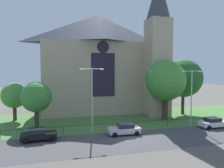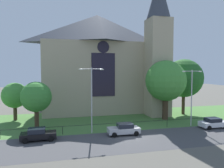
% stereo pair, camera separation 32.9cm
% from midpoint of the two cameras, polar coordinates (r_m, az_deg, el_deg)
% --- Properties ---
extents(ground, '(160.00, 160.00, 0.00)m').
position_cam_midpoint_polar(ground, '(38.78, 0.00, -9.10)').
color(ground, '#56544C').
extents(road_asphalt, '(120.00, 8.00, 0.01)m').
position_cam_midpoint_polar(road_asphalt, '(27.69, 6.14, -14.41)').
color(road_asphalt, '#424244').
rests_on(road_asphalt, ground).
extents(grass_verge, '(120.00, 20.00, 0.01)m').
position_cam_midpoint_polar(grass_verge, '(36.90, 0.76, -9.77)').
color(grass_verge, '#477538').
rests_on(grass_verge, ground).
extents(church_building, '(23.20, 16.20, 26.00)m').
position_cam_midpoint_polar(church_building, '(45.81, -2.50, 5.80)').
color(church_building, tan).
rests_on(church_building, ground).
extents(iron_railing, '(30.62, 0.07, 1.13)m').
position_cam_midpoint_polar(iron_railing, '(31.30, 1.87, -10.40)').
color(iron_railing, black).
rests_on(iron_railing, ground).
extents(tree_right_near, '(7.02, 7.02, 10.26)m').
position_cam_midpoint_polar(tree_right_near, '(38.75, 14.09, 0.78)').
color(tree_right_near, '#423021').
rests_on(tree_right_near, ground).
extents(tree_left_far, '(4.31, 4.31, 6.44)m').
position_cam_midpoint_polar(tree_left_far, '(40.57, -23.88, -2.77)').
color(tree_left_far, '#423021').
rests_on(tree_left_far, ground).
extents(tree_left_near, '(4.43, 4.43, 6.90)m').
position_cam_midpoint_polar(tree_left_near, '(33.58, -18.94, -3.27)').
color(tree_left_near, '#423021').
rests_on(tree_left_near, ground).
extents(tree_right_far, '(7.35, 7.35, 10.68)m').
position_cam_midpoint_polar(tree_right_far, '(44.32, 18.48, 1.44)').
color(tree_right_far, '#423021').
rests_on(tree_right_far, ground).
extents(streetlamp_near, '(3.37, 0.26, 8.93)m').
position_cam_midpoint_polar(streetlamp_near, '(29.62, -5.03, -2.09)').
color(streetlamp_near, '#B2B2B7').
rests_on(streetlamp_near, ground).
extents(streetlamp_far, '(3.37, 0.26, 8.62)m').
position_cam_midpoint_polar(streetlamp_far, '(35.38, 20.38, -1.64)').
color(streetlamp_far, '#B2B2B7').
rests_on(streetlamp_far, ground).
extents(parked_car_black, '(4.27, 2.17, 1.51)m').
position_cam_midpoint_polar(parked_car_black, '(28.71, -18.44, -12.38)').
color(parked_car_black, black).
rests_on(parked_car_black, ground).
extents(parked_car_silver, '(4.24, 2.09, 1.51)m').
position_cam_midpoint_polar(parked_car_silver, '(29.61, 3.46, -11.69)').
color(parked_car_silver, '#B7B7BC').
rests_on(parked_car_silver, ground).
extents(parked_car_white, '(4.20, 2.03, 1.51)m').
position_cam_midpoint_polar(parked_car_white, '(36.22, 25.27, -9.18)').
color(parked_car_white, silver).
rests_on(parked_car_white, ground).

